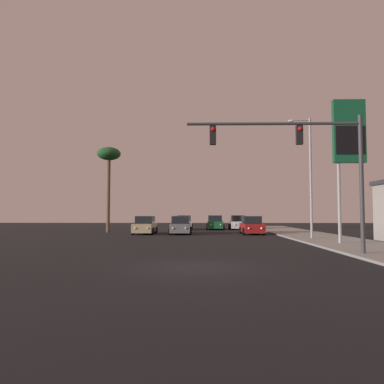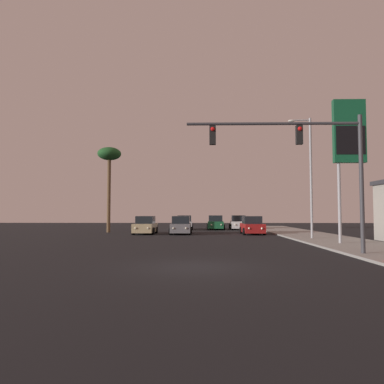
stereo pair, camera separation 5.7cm
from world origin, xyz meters
name	(u,v)px [view 1 (the left image)]	position (x,y,z in m)	size (l,w,h in m)	color
ground_plane	(196,267)	(0.00, 0.00, 0.00)	(120.00, 120.00, 0.00)	black
sidewalk_right	(348,243)	(9.50, 10.00, 0.06)	(5.00, 60.00, 0.12)	gray
car_tan	(145,226)	(-4.99, 21.35, 0.76)	(2.04, 4.33, 1.68)	tan
car_red	(252,226)	(5.03, 21.16, 0.76)	(2.04, 4.32, 1.68)	maroon
car_silver	(184,223)	(-1.71, 30.78, 0.76)	(2.04, 4.34, 1.68)	#B7B7BC
car_green	(215,223)	(2.02, 30.88, 0.76)	(2.04, 4.34, 1.68)	#195933
car_white	(238,223)	(4.76, 31.05, 0.76)	(2.04, 4.34, 1.68)	silver
car_grey	(181,226)	(-1.62, 21.27, 0.76)	(2.04, 4.32, 1.68)	slate
traffic_light_mast	(309,154)	(5.31, 3.71, 4.78)	(8.29, 0.36, 6.50)	#38383D
street_lamp	(309,171)	(8.34, 14.11, 5.12)	(1.74, 0.24, 9.00)	#99999E
gas_station_sign	(349,139)	(9.57, 9.57, 6.62)	(2.00, 0.42, 9.00)	#99999E
palm_tree_mid	(109,158)	(-9.14, 24.00, 7.56)	(2.40, 2.40, 8.71)	brown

